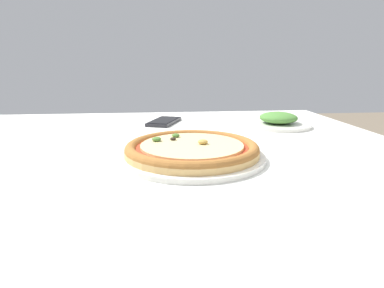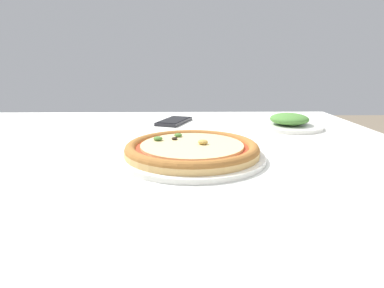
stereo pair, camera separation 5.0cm
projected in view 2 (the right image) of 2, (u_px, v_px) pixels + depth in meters
The scene contains 4 objects.
dining_table at pixel (114, 190), 0.68m from camera, with size 1.37×1.18×0.74m.
pizza_plate at pixel (192, 150), 0.64m from camera, with size 0.29×0.29×0.04m.
cell_phone at pixel (174, 121), 1.01m from camera, with size 0.12×0.16×0.01m.
side_plate at pixel (289, 122), 0.94m from camera, with size 0.19×0.19×0.04m.
Camera 2 is at (0.15, -0.64, 0.93)m, focal length 30.00 mm.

